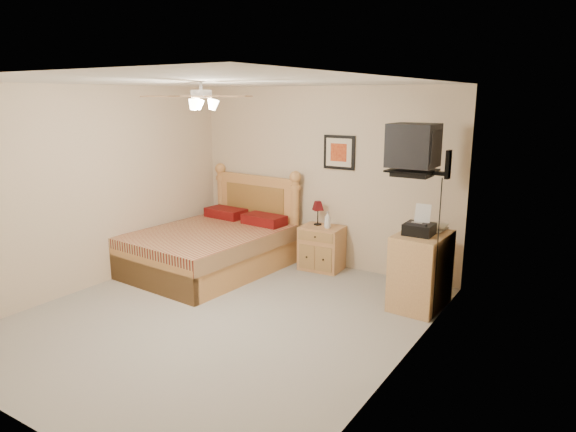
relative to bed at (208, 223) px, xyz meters
name	(u,v)px	position (x,y,z in m)	size (l,w,h in m)	color
floor	(222,317)	(1.15, -1.12, -0.67)	(4.50, 4.50, 0.00)	gray
ceiling	(214,82)	(1.15, -1.12, 1.83)	(4.00, 4.50, 0.04)	white
wall_back	(322,178)	(1.15, 1.13, 0.58)	(4.00, 0.04, 2.50)	beige
wall_front	(5,263)	(1.15, -3.37, 0.58)	(4.00, 0.04, 2.50)	beige
wall_left	(94,188)	(-0.85, -1.12, 0.58)	(0.04, 4.50, 2.50)	beige
wall_right	(403,232)	(3.15, -1.12, 0.58)	(0.04, 4.50, 2.50)	beige
bed	(208,223)	(0.00, 0.00, 0.00)	(1.58, 2.07, 1.34)	tan
nightstand	(322,248)	(1.29, 0.88, -0.36)	(0.57, 0.42, 0.61)	#C7814F
table_lamp	(318,213)	(1.19, 0.94, 0.11)	(0.18, 0.18, 0.34)	#530D11
lotion_bottle	(327,220)	(1.39, 0.85, 0.06)	(0.09, 0.09, 0.23)	white
framed_picture	(339,152)	(1.42, 1.11, 0.95)	(0.46, 0.04, 0.46)	black
dresser	(421,271)	(2.88, 0.32, -0.24)	(0.51, 0.73, 0.87)	#AF7C4C
fax_machine	(420,220)	(2.85, 0.27, 0.36)	(0.31, 0.33, 0.33)	black
magazine_lower	(427,228)	(2.84, 0.56, 0.21)	(0.21, 0.29, 0.03)	#AB9F8C
magazine_upper	(427,225)	(2.84, 0.60, 0.23)	(0.22, 0.30, 0.02)	gray
wall_tv	(427,150)	(2.90, 0.22, 1.14)	(0.56, 0.46, 0.58)	black
ceiling_fan	(201,96)	(1.15, -1.32, 1.69)	(1.14, 1.14, 0.28)	white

